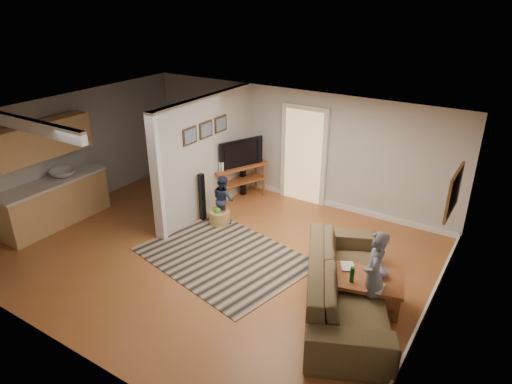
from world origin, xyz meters
TOP-DOWN VIEW (x-y plane):
  - ground at (0.00, 0.00)m, footprint 7.50×7.50m
  - room_shell at (-1.07, 0.43)m, footprint 7.54×6.02m
  - area_rug at (0.23, -0.01)m, footprint 3.28×2.68m
  - sofa at (2.63, -0.19)m, footprint 2.27×3.15m
  - coffee_table at (2.81, 0.06)m, footprint 1.36×1.00m
  - tv_console at (-0.94, 2.19)m, footprint 1.00×1.43m
  - speaker_left at (-1.00, 0.93)m, footprint 0.12×0.12m
  - speaker_right at (-1.00, 2.45)m, footprint 0.11×0.11m
  - toy_basket at (-0.60, 0.98)m, footprint 0.43×0.43m
  - child at (3.00, -0.10)m, footprint 0.45×0.57m
  - toddler at (-0.60, 1.13)m, footprint 0.60×0.55m

SIDE VIEW (x-z plane):
  - ground at x=0.00m, z-range 0.00..0.00m
  - sofa at x=2.63m, z-range -0.43..0.43m
  - child at x=3.00m, z-range -0.69..0.69m
  - toddler at x=-0.60m, z-range -0.50..0.50m
  - area_rug at x=0.23m, z-range 0.00..0.01m
  - toy_basket at x=-0.60m, z-range -0.03..0.35m
  - coffee_table at x=2.81m, z-range 0.01..0.73m
  - speaker_left at x=-1.00m, z-range 0.00..1.04m
  - speaker_right at x=-1.00m, z-range 0.00..1.04m
  - tv_console at x=-0.94m, z-range 0.19..1.34m
  - room_shell at x=-1.07m, z-range 0.20..2.72m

